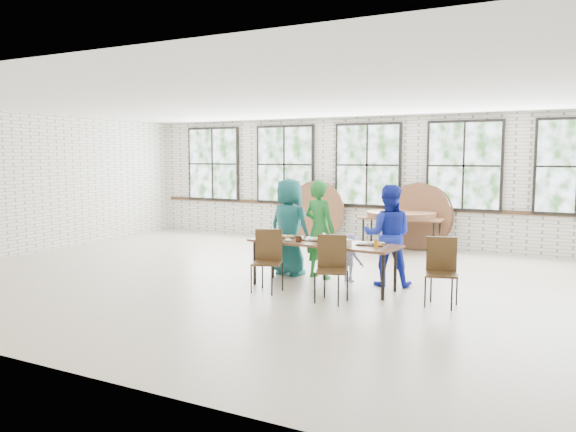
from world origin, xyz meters
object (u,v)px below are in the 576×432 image
(dining_table, at_px, (323,245))
(chair_near_left, at_px, (268,255))
(chair_near_right, at_px, (332,262))
(storage_table, at_px, (401,220))

(dining_table, height_order, chair_near_left, chair_near_left)
(chair_near_right, bearing_deg, chair_near_left, 153.10)
(dining_table, relative_size, chair_near_right, 2.59)
(dining_table, height_order, chair_near_right, chair_near_right)
(dining_table, xyz_separation_m, chair_near_left, (-0.69, -0.55, -0.13))
(chair_near_left, bearing_deg, chair_near_right, -27.08)
(chair_near_right, bearing_deg, storage_table, 72.82)
(chair_near_left, relative_size, storage_table, 0.52)
(chair_near_right, height_order, storage_table, chair_near_right)
(chair_near_right, bearing_deg, dining_table, 101.59)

